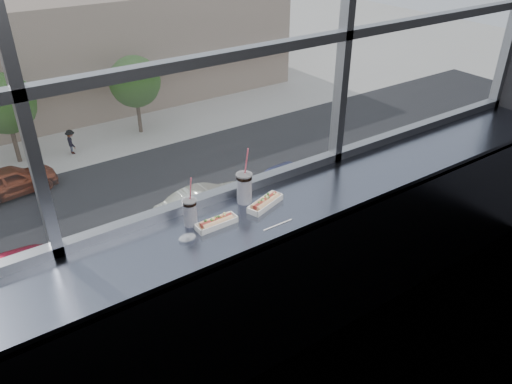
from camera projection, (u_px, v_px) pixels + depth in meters
wall_back_lower at (221, 267)px, 3.46m from camera, size 6.00×0.00×6.00m
window_glass at (206, 0)px, 2.59m from camera, size 6.00×0.00×6.00m
window_mullions at (208, 1)px, 2.57m from camera, size 6.00×0.08×2.40m
counter at (241, 223)px, 3.00m from camera, size 6.00×0.55×0.06m
counter_fascia at (265, 312)px, 3.08m from camera, size 6.00×0.04×1.04m
hotdog_tray_left at (216, 222)px, 2.91m from camera, size 0.26×0.09×0.06m
hotdog_tray_right at (265, 202)px, 3.10m from camera, size 0.28×0.17×0.07m
soda_cup_left at (190, 211)px, 2.89m from camera, size 0.09×0.09×0.32m
soda_cup_right at (244, 187)px, 3.10m from camera, size 0.10×0.10×0.38m
loose_straw at (278, 225)px, 2.92m from camera, size 0.21×0.01×0.01m
wrapper at (187, 238)px, 2.80m from camera, size 0.10×0.07×0.02m
street_asphalt at (11, 236)px, 23.51m from camera, size 80.00×10.00×0.06m
car_far_b at (9, 177)px, 26.27m from camera, size 3.48×6.71×2.14m
car_near_c at (31, 260)px, 20.22m from camera, size 3.20×6.59×2.13m
car_near_e at (291, 172)px, 26.72m from camera, size 3.07×6.58×2.14m
car_near_d at (208, 199)px, 24.22m from camera, size 3.01×6.74×2.22m
pedestrian_c at (71, 139)px, 30.70m from camera, size 0.63×0.84×1.88m
tree_center at (5, 104)px, 28.38m from camera, size 3.49×3.49×5.45m
tree_right at (135, 82)px, 32.29m from camera, size 3.35×3.35×5.23m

